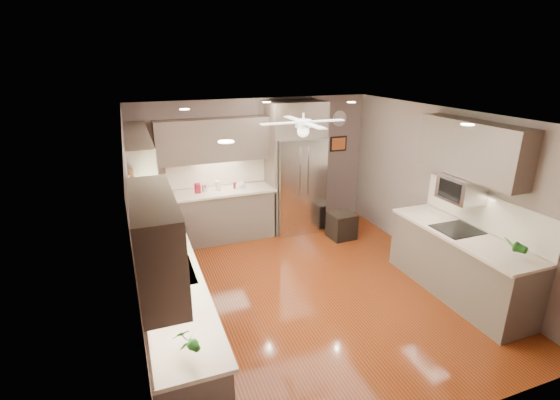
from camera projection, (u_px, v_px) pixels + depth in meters
floor at (308, 290)px, 5.89m from camera, size 5.00×5.00×0.00m
ceiling at (313, 116)px, 5.06m from camera, size 5.00×5.00×0.00m
wall_back at (255, 166)px, 7.68m from camera, size 4.50×0.00×4.50m
wall_front at (441, 312)px, 3.26m from camera, size 4.50×0.00×4.50m
wall_left at (135, 233)px, 4.72m from camera, size 0.00×5.00×5.00m
wall_right at (444, 191)px, 6.22m from camera, size 0.00×5.00×5.00m
canister_a at (198, 188)px, 7.10m from camera, size 0.12×0.12×0.18m
canister_b at (205, 188)px, 7.13m from camera, size 0.11×0.11×0.14m
canister_c at (218, 185)px, 7.23m from camera, size 0.11×0.11×0.17m
canister_d at (235, 185)px, 7.33m from camera, size 0.08×0.08×0.11m
soap_bottle at (156, 255)px, 4.70m from camera, size 0.09×0.09×0.17m
potted_plant_left at (185, 340)px, 3.18m from camera, size 0.18×0.15×0.30m
potted_plant_right at (514, 246)px, 4.79m from camera, size 0.19×0.16×0.30m
bowl at (241, 187)px, 7.35m from camera, size 0.26×0.26×0.05m
left_run at (166, 280)px, 5.21m from camera, size 0.65×4.70×1.45m
back_run at (223, 214)px, 7.43m from camera, size 1.85×0.65×1.45m
uppers at (242, 157)px, 5.64m from camera, size 4.50×4.70×0.95m
window at (137, 225)px, 4.19m from camera, size 0.05×1.12×0.92m
sink at (171, 275)px, 4.50m from camera, size 0.50×0.70×0.32m
refrigerator at (296, 170)px, 7.63m from camera, size 1.06×0.75×2.45m
right_run at (459, 262)px, 5.66m from camera, size 0.70×2.20×1.45m
microwave at (461, 189)px, 5.58m from camera, size 0.43×0.55×0.34m
ceiling_fan at (303, 126)px, 5.38m from camera, size 1.18×1.18×0.32m
recessed_lights at (298, 113)px, 5.40m from camera, size 2.84×3.14×0.01m
wall_clock at (340, 119)px, 7.98m from camera, size 0.30×0.03×0.30m
framed_print at (338, 144)px, 8.14m from camera, size 0.36×0.03×0.30m
stool at (341, 225)px, 7.53m from camera, size 0.47×0.47×0.50m
paper_towel at (176, 307)px, 3.62m from camera, size 0.12×0.12×0.30m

